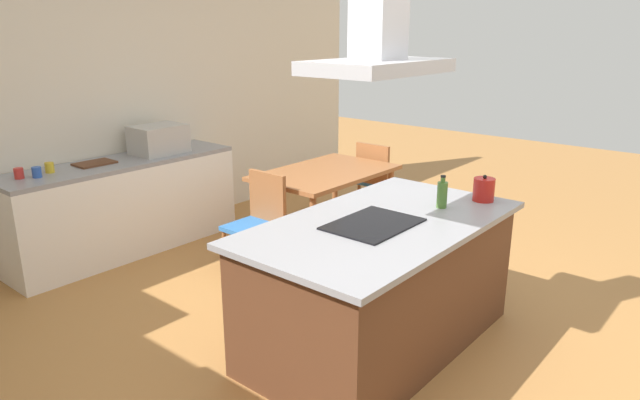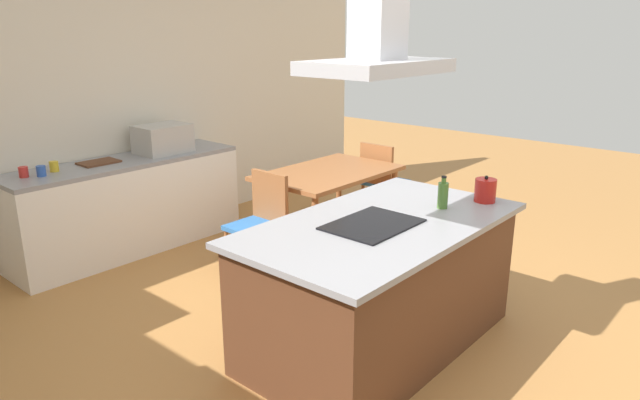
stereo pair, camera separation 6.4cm
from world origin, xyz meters
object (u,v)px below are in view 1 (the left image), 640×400
Objects in this scene: chair_at_left_end at (259,217)px; coffee_mug_yellow at (50,168)px; olive_oil_bottle at (442,194)px; dining_table at (325,179)px; cutting_board at (95,163)px; cooktop at (373,224)px; range_hood at (379,29)px; coffee_mug_blue at (37,172)px; countertop_microwave at (159,139)px; coffee_mug_red at (19,173)px; chair_at_right_end at (377,177)px; tea_kettle at (484,189)px.

coffee_mug_yellow is at bearing 128.92° from chair_at_left_end.
olive_oil_bottle reaches higher than coffee_mug_yellow.
cutting_board is at bearing 139.37° from dining_table.
cutting_board reaches higher than cooktop.
coffee_mug_yellow is 0.10× the size of range_hood.
chair_at_left_end is at bearing 73.42° from range_hood.
range_hood is (0.83, -2.85, 1.16)m from coffee_mug_blue.
countertop_microwave is at bearing 82.08° from cooktop.
coffee_mug_red is 0.10× the size of range_hood.
chair_at_right_end is (2.56, -1.41, -0.40)m from cutting_board.
tea_kettle reaches higher than dining_table.
chair_at_right_end is at bearing 0.00° from chair_at_left_end.
countertop_microwave is 5.56× the size of coffee_mug_red.
tea_kettle is 0.23× the size of chair_at_right_end.
cutting_board is 0.38× the size of range_hood.
chair_at_left_end is at bearing -45.96° from coffee_mug_blue.
coffee_mug_red is 0.14m from coffee_mug_blue.
coffee_mug_blue is at bearing -178.66° from countertop_microwave.
coffee_mug_blue is at bearing 156.90° from chair_at_right_end.
chair_at_right_end is at bearing -35.79° from countertop_microwave.
coffee_mug_blue is 1.90m from chair_at_left_end.
chair_at_left_end is (1.28, -1.33, -0.44)m from coffee_mug_blue.
chair_at_right_end is at bearing -28.85° from cutting_board.
chair_at_right_end reaches higher than dining_table.
olive_oil_bottle is 2.57× the size of coffee_mug_red.
chair_at_left_end is at bearing -62.74° from cutting_board.
range_hood is (-0.40, -2.88, 1.06)m from countertop_microwave.
coffee_mug_yellow is 3.23m from range_hood.
cutting_board is (-0.27, 2.93, 0.00)m from cooktop.
coffee_mug_blue is 0.10× the size of range_hood.
countertop_microwave is 0.56× the size of range_hood.
countertop_microwave reaches higher than coffee_mug_yellow.
cutting_board reaches higher than dining_table.
range_hood is at bearing -84.70° from cutting_board.
countertop_microwave is at bearing -2.73° from coffee_mug_yellow.
tea_kettle is 0.88× the size of olive_oil_bottle.
olive_oil_bottle is 2.57× the size of coffee_mug_yellow.
coffee_mug_blue is (-1.79, 3.16, -0.04)m from tea_kettle.
coffee_mug_yellow reaches higher than cooktop.
cutting_board is (0.56, 0.08, -0.04)m from coffee_mug_blue.
coffee_mug_red reaches higher than chair_at_right_end.
cooktop is 1.20× the size of countertop_microwave.
chair_at_right_end is (2.97, -1.41, -0.44)m from coffee_mug_yellow.
range_hood reaches higher than tea_kettle.
cutting_board is 0.38× the size of chair_at_left_end.
dining_table is 1.57× the size of chair_at_left_end.
coffee_mug_red is 1.00× the size of coffee_mug_yellow.
range_hood is at bearing -72.11° from coffee_mug_red.
cooktop is 6.67× the size of coffee_mug_blue.
dining_table is (0.97, -1.36, -0.37)m from countertop_microwave.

